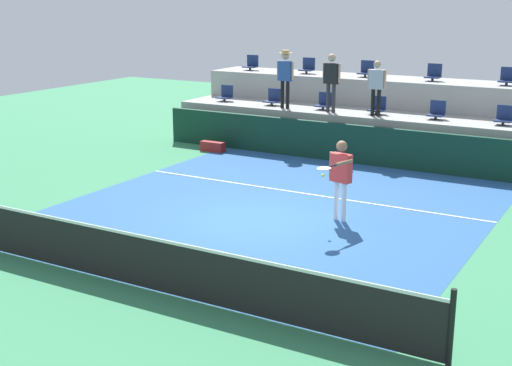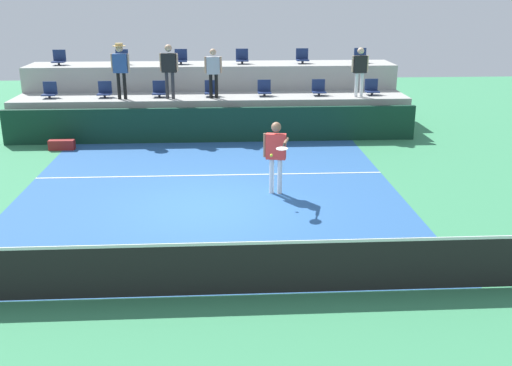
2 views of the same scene
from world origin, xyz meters
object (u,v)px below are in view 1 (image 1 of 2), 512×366
object	(u,v)px
spectator_with_hat	(285,73)
spectator_leaning_on_rail	(331,77)
stadium_chair_lower_mid_left	(324,102)
stadium_chair_lower_far_left	(226,94)
stadium_chair_upper_far_left	(251,64)
stadium_chair_lower_right	(504,117)
stadium_chair_upper_left	(308,67)
stadium_chair_upper_right	(507,78)
stadium_chair_upper_mid_left	(366,70)
stadium_chair_lower_mid_right	(437,111)
tennis_player	(340,172)
spectator_in_grey	(377,83)
stadium_chair_upper_mid_right	(434,74)
equipment_bag	(213,146)
stadium_chair_lower_left	(273,98)
stadium_chair_lower_center	(378,107)
tennis_ball	(323,175)

from	to	relation	value
spectator_with_hat	spectator_leaning_on_rail	distance (m)	1.54
spectator_with_hat	stadium_chair_lower_mid_left	bearing A→B (deg)	18.44
stadium_chair_lower_far_left	stadium_chair_upper_far_left	size ratio (longest dim) A/B	1.00
stadium_chair_lower_right	stadium_chair_upper_left	size ratio (longest dim) A/B	1.00
stadium_chair_upper_right	stadium_chair_upper_mid_left	bearing A→B (deg)	180.00
stadium_chair_lower_mid_left	stadium_chair_lower_mid_right	size ratio (longest dim) A/B	1.00
spectator_leaning_on_rail	stadium_chair_upper_left	bearing A→B (deg)	130.11
tennis_player	spectator_in_grey	xyz separation A→B (m)	(-1.50, 5.99, 1.13)
stadium_chair_upper_mid_right	spectator_leaning_on_rail	size ratio (longest dim) A/B	0.30
stadium_chair_upper_far_left	equipment_bag	bearing A→B (deg)	-77.70
stadium_chair_lower_mid_right	stadium_chair_upper_mid_left	xyz separation A→B (m)	(-2.84, 1.80, 0.85)
stadium_chair_lower_left	equipment_bag	size ratio (longest dim) A/B	0.68
stadium_chair_upper_far_left	stadium_chair_lower_right	bearing A→B (deg)	-11.40
stadium_chair_upper_right	spectator_in_grey	size ratio (longest dim) A/B	0.33
spectator_leaning_on_rail	equipment_bag	bearing A→B (deg)	-154.06
stadium_chair_lower_far_left	stadium_chair_lower_mid_left	world-z (taller)	same
stadium_chair_lower_far_left	spectator_with_hat	distance (m)	2.59
stadium_chair_lower_left	equipment_bag	bearing A→B (deg)	-118.03
stadium_chair_lower_mid_right	stadium_chair_upper_right	bearing A→B (deg)	50.30
stadium_chair_lower_left	spectator_leaning_on_rail	world-z (taller)	spectator_leaning_on_rail
stadium_chair_lower_left	stadium_chair_lower_mid_right	distance (m)	5.25
stadium_chair_lower_center	spectator_in_grey	distance (m)	0.83
spectator_with_hat	equipment_bag	xyz separation A→B (m)	(-1.66, -1.56, -2.19)
stadium_chair_upper_mid_left	tennis_ball	size ratio (longest dim) A/B	7.65
stadium_chair_lower_mid_right	stadium_chair_upper_right	size ratio (longest dim) A/B	1.00
stadium_chair_lower_far_left	stadium_chair_upper_right	size ratio (longest dim) A/B	1.00
stadium_chair_lower_right	stadium_chair_upper_far_left	bearing A→B (deg)	168.60
stadium_chair_upper_mid_left	tennis_player	xyz separation A→B (m)	(2.67, -8.18, -1.25)
stadium_chair_upper_mid_left	stadium_chair_upper_mid_right	distance (m)	2.17
stadium_chair_lower_left	stadium_chair_lower_mid_left	bearing A→B (deg)	0.00
stadium_chair_lower_mid_left	stadium_chair_upper_far_left	distance (m)	4.14
stadium_chair_lower_mid_left	stadium_chair_upper_mid_left	xyz separation A→B (m)	(0.63, 1.80, 0.85)
stadium_chair_lower_mid_right	stadium_chair_lower_mid_left	bearing A→B (deg)	180.00
spectator_with_hat	stadium_chair_upper_mid_left	bearing A→B (deg)	50.82
stadium_chair_lower_right	stadium_chair_upper_mid_left	world-z (taller)	stadium_chair_upper_mid_left
stadium_chair_lower_far_left	tennis_player	distance (m)	9.37
stadium_chair_upper_left	spectator_with_hat	bearing A→B (deg)	-82.15
stadium_chair_upper_right	spectator_with_hat	xyz separation A→B (m)	(-6.12, -2.18, 0.03)
stadium_chair_lower_right	stadium_chair_upper_left	world-z (taller)	stadium_chair_upper_left
stadium_chair_lower_left	stadium_chair_lower_mid_right	bearing A→B (deg)	0.00
stadium_chair_upper_mid_right	spectator_in_grey	xyz separation A→B (m)	(-1.01, -2.18, -0.12)
stadium_chair_upper_right	tennis_ball	xyz separation A→B (m)	(-1.83, -8.70, -1.22)
equipment_bag	stadium_chair_lower_mid_left	bearing A→B (deg)	34.60
stadium_chair_upper_mid_left	spectator_in_grey	bearing A→B (deg)	-61.88
spectator_in_grey	stadium_chair_upper_mid_right	bearing A→B (deg)	65.26
stadium_chair_lower_mid_left	equipment_bag	distance (m)	3.66
stadium_chair_lower_mid_left	stadium_chair_upper_far_left	bearing A→B (deg)	153.62
stadium_chair_lower_left	spectator_in_grey	bearing A→B (deg)	-6.13
stadium_chair_lower_center	spectator_with_hat	size ratio (longest dim) A/B	0.29
stadium_chair_upper_right	stadium_chair_upper_far_left	bearing A→B (deg)	180.00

